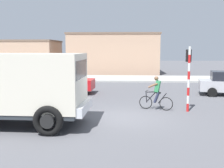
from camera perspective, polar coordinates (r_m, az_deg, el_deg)
ground_plane at (r=12.33m, az=2.18°, el=-7.06°), size 120.00×120.00×0.00m
sidewalk_far at (r=27.54m, az=2.38°, el=1.15°), size 80.00×5.00×0.16m
truck_foreground at (r=11.44m, az=-19.09°, el=-0.09°), size 5.51×3.00×2.90m
cyclist at (r=13.88m, az=9.31°, el=-1.88°), size 1.66×0.68×1.72m
traffic_light_pole at (r=13.76m, az=15.84°, el=2.91°), size 0.24×0.43×3.20m
car_red_near at (r=19.10m, az=-10.03°, el=0.49°), size 4.10×2.08×1.60m
building_corner_left at (r=36.56m, az=-17.05°, el=5.53°), size 7.26×6.68×4.16m
building_mid_block at (r=34.72m, az=0.36°, el=6.45°), size 11.17×6.64×4.99m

